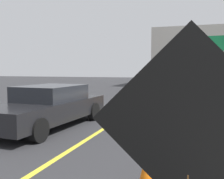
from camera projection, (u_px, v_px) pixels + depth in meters
The scene contains 10 objects.
lane_center_stripe at pixel (58, 158), 5.82m from camera, with size 0.14×36.00×0.01m, color yellow.
roadwork_sign at pixel (189, 125), 2.22m from camera, with size 1.61×0.33×2.33m.
arrow_board_trailer at pixel (178, 96), 14.60m from camera, with size 1.60×1.81×2.70m.
box_truck at pixel (191, 72), 19.51m from camera, with size 2.86×7.35×3.17m.
pickup_car at pixel (48, 106), 8.89m from camera, with size 2.33×5.13×1.38m.
highway_guide_sign at pixel (218, 52), 22.90m from camera, with size 2.79×0.27×5.00m.
traffic_cone_near_sign at pixel (147, 166), 4.39m from camera, with size 0.36×0.36×0.68m.
traffic_cone_mid_lane at pixel (160, 127), 7.16m from camera, with size 0.36×0.36×0.76m.
traffic_cone_far_lane at pixel (169, 111), 9.91m from camera, with size 0.36×0.36×0.76m.
traffic_cone_curbside at pixel (178, 103), 12.57m from camera, with size 0.36×0.36×0.64m.
Camera 1 is at (2.88, 0.96, 1.94)m, focal length 42.65 mm.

